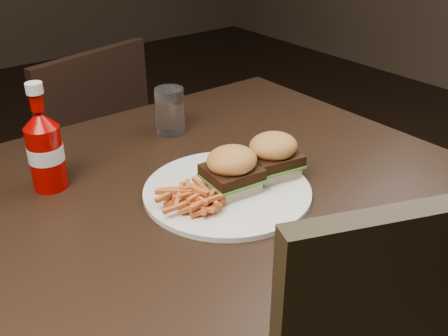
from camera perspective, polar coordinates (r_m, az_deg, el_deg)
dining_table at (r=1.02m, az=-7.13°, el=-3.49°), size 1.20×0.80×0.04m
chair_far at (r=1.80m, az=-16.54°, el=-0.45°), size 0.49×0.49×0.04m
plate at (r=0.99m, az=0.36°, el=-2.52°), size 0.32×0.32×0.01m
sandwich_half_a at (r=0.98m, az=0.84°, el=-1.77°), size 0.09×0.09×0.02m
sandwich_half_b at (r=1.03m, az=5.27°, el=-0.11°), size 0.10×0.09×0.02m
fries_pile at (r=0.93m, az=-3.31°, el=-2.80°), size 0.13×0.13×0.04m
ketchup_bottle at (r=1.04m, az=-18.72°, el=0.93°), size 0.08×0.08×0.13m
tumbler at (r=1.22m, az=-5.92°, el=6.25°), size 0.08×0.08×0.11m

